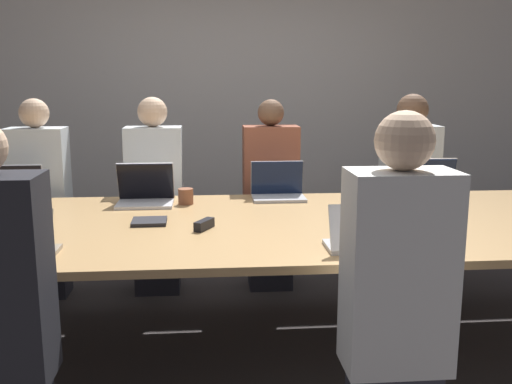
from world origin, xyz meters
name	(u,v)px	position (x,y,z in m)	size (l,w,h in m)	color
ground_plane	(254,351)	(0.00, 0.00, 0.00)	(24.00, 24.00, 0.00)	#383333
curtain_wall	(234,96)	(0.00, 2.25, 1.40)	(12.00, 0.06, 2.80)	#BCB7B2
conference_table	(254,230)	(0.00, 0.00, 0.73)	(4.63, 1.56, 0.77)	tan
laptop_far_midleft	(145,192)	(-0.65, 0.52, 0.85)	(0.36, 0.27, 0.26)	silver
person_far_midleft	(155,200)	(-0.63, 1.03, 0.70)	(0.40, 0.24, 1.43)	#2D2D38
cup_far_midleft	(186,196)	(-0.39, 0.50, 0.82)	(0.10, 0.10, 0.10)	brown
laptop_far_right	(433,186)	(1.25, 0.57, 0.85)	(0.33, 0.26, 0.26)	gray
person_far_right	(408,194)	(1.24, 0.99, 0.71)	(0.40, 0.24, 1.45)	#2D2D38
cup_far_right	(403,194)	(1.02, 0.48, 0.82)	(0.08, 0.08, 0.09)	red
laptop_near_midright	(360,237)	(0.45, -0.58, 0.84)	(0.31, 0.23, 0.22)	#B7B7BC
person_near_midright	(397,305)	(0.46, -1.07, 0.70)	(0.40, 0.24, 1.44)	#2D2D38
laptop_near_left	(14,244)	(-1.11, -0.56, 0.84)	(0.36, 0.22, 0.22)	gray
laptop_far_center	(278,188)	(0.21, 0.64, 0.84)	(0.35, 0.24, 0.24)	#B7B7BC
person_far_center	(270,199)	(0.21, 1.05, 0.68)	(0.40, 0.24, 1.41)	#2D2D38
laptop_far_left	(15,193)	(-1.48, 0.62, 0.84)	(0.33, 0.23, 0.24)	#B7B7BC
person_far_left	(41,203)	(-1.44, 1.01, 0.69)	(0.40, 0.24, 1.42)	#2D2D38
stapler	(204,225)	(-0.27, -0.13, 0.80)	(0.11, 0.15, 0.05)	black
notebook	(149,222)	(-0.58, 0.02, 0.78)	(0.19, 0.18, 0.02)	#232328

